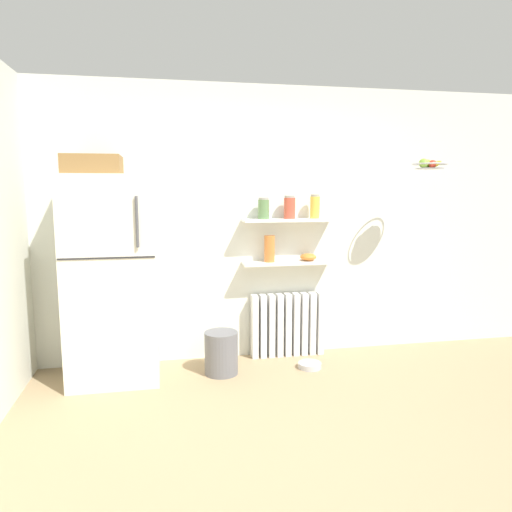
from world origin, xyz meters
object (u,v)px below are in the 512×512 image
storage_jar_0 (264,208)px  storage_jar_1 (290,207)px  vase (269,249)px  refrigerator (112,275)px  storage_jar_2 (315,207)px  shelf_bowl (308,257)px  trash_bin (221,353)px  radiator (288,325)px  pet_food_bowl (310,365)px  hanging_fruit_basket (429,165)px

storage_jar_0 → storage_jar_1: size_ratio=0.92×
vase → refrigerator: bearing=-171.4°
storage_jar_0 → storage_jar_2: bearing=0.0°
shelf_bowl → trash_bin: 1.24m
storage_jar_1 → vase: (-0.19, 0.00, -0.39)m
radiator → storage_jar_0: bearing=-173.2°
storage_jar_0 → trash_bin: (-0.45, -0.31, -1.26)m
pet_food_bowl → shelf_bowl: bearing=77.0°
trash_bin → storage_jar_1: bearing=24.1°
refrigerator → storage_jar_2: size_ratio=8.37×
storage_jar_0 → shelf_bowl: (0.44, 0.00, -0.47)m
storage_jar_0 → hanging_fruit_basket: 1.55m
storage_jar_2 → trash_bin: storage_jar_2 is taller
trash_bin → hanging_fruit_basket: size_ratio=1.24×
radiator → storage_jar_0: (-0.25, -0.03, 1.14)m
radiator → storage_jar_2: (0.25, -0.03, 1.16)m
storage_jar_1 → refrigerator: bearing=-172.4°
storage_jar_2 → pet_food_bowl: bearing=-111.6°
hanging_fruit_basket → storage_jar_1: bearing=162.7°
storage_jar_0 → refrigerator: bearing=-171.1°
storage_jar_0 → pet_food_bowl: 1.52m
radiator → trash_bin: radiator is taller
storage_jar_1 → storage_jar_2: bearing=0.0°
refrigerator → storage_jar_1: 1.72m
storage_jar_1 → pet_food_bowl: size_ratio=1.02×
radiator → storage_jar_2: size_ratio=3.16×
refrigerator → pet_food_bowl: 1.95m
storage_jar_1 → storage_jar_0: bearing=180.0°
radiator → vase: 0.79m
storage_jar_1 → storage_jar_2: storage_jar_2 is taller
radiator → hanging_fruit_basket: bearing=-18.5°
storage_jar_2 → hanging_fruit_basket: bearing=-21.4°
trash_bin → refrigerator: bearing=173.9°
storage_jar_2 → trash_bin: bearing=-161.8°
hanging_fruit_basket → refrigerator: bearing=176.8°
pet_food_bowl → hanging_fruit_basket: hanging_fruit_basket is taller
storage_jar_1 → pet_food_bowl: bearing=-71.7°
storage_jar_2 → storage_jar_0: bearing=180.0°
refrigerator → storage_jar_2: 1.96m
storage_jar_0 → hanging_fruit_basket: size_ratio=0.65×
radiator → shelf_bowl: bearing=-8.8°
vase → storage_jar_0: bearing=180.0°
storage_jar_2 → pet_food_bowl: size_ratio=1.07×
trash_bin → pet_food_bowl: 0.83m
storage_jar_1 → vase: bearing=180.0°
storage_jar_0 → shelf_bowl: storage_jar_0 is taller
storage_jar_0 → trash_bin: storage_jar_0 is taller
storage_jar_0 → vase: storage_jar_0 is taller
shelf_bowl → storage_jar_1: bearing=180.0°
radiator → shelf_bowl: (0.19, -0.03, 0.67)m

